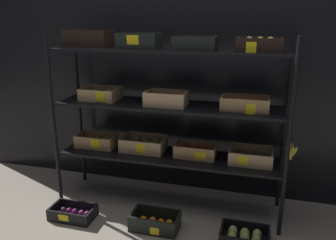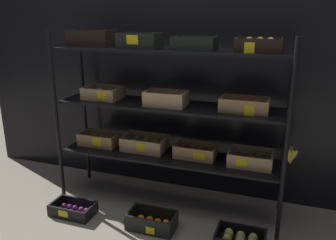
% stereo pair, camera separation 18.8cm
% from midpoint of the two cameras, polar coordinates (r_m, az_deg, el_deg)
% --- Properties ---
extents(ground_plane, '(10.00, 10.00, 0.00)m').
position_cam_midpoint_polar(ground_plane, '(3.17, -1.75, -13.63)').
color(ground_plane, gray).
extents(storefront_wall, '(4.28, 0.12, 2.62)m').
position_cam_midpoint_polar(storefront_wall, '(3.14, 0.29, 11.46)').
color(storefront_wall, black).
rests_on(storefront_wall, ground_plane).
extents(display_rack, '(2.00, 0.47, 1.49)m').
position_cam_midpoint_polar(display_rack, '(2.82, -1.86, 2.63)').
color(display_rack, black).
rests_on(display_rack, ground_plane).
extents(crate_ground_plum, '(0.36, 0.21, 0.10)m').
position_cam_midpoint_polar(crate_ground_plum, '(3.08, -17.23, -14.64)').
color(crate_ground_plum, black).
rests_on(crate_ground_plum, ground_plane).
extents(crate_ground_tangerine, '(0.38, 0.22, 0.13)m').
position_cam_midpoint_polar(crate_ground_tangerine, '(2.83, -4.08, -16.68)').
color(crate_ground_tangerine, black).
rests_on(crate_ground_tangerine, ground_plane).
extents(crate_ground_pear, '(0.36, 0.25, 0.11)m').
position_cam_midpoint_polar(crate_ground_pear, '(2.71, 10.54, -18.60)').
color(crate_ground_pear, black).
rests_on(crate_ground_pear, ground_plane).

